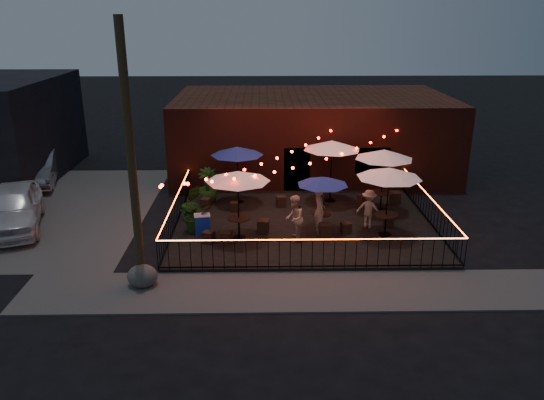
{
  "coord_description": "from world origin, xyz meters",
  "views": [
    {
      "loc": [
        -1.59,
        -17.53,
        8.04
      ],
      "look_at": [
        -1.23,
        2.19,
        1.05
      ],
      "focal_mm": 35.0,
      "sensor_mm": 36.0,
      "label": 1
    }
  ],
  "objects_px": {
    "cafe_table_1": "(237,152)",
    "cafe_table_2": "(323,181)",
    "cafe_table_4": "(389,174)",
    "utility_pole": "(131,160)",
    "boulder": "(142,276)",
    "cafe_table_5": "(384,155)",
    "cafe_table_0": "(238,177)",
    "cafe_table_3": "(332,146)",
    "cooler": "(202,224)"
  },
  "relations": [
    {
      "from": "cafe_table_1",
      "to": "cafe_table_2",
      "type": "xyz_separation_m",
      "value": [
        3.31,
        -3.24,
        -0.33
      ]
    },
    {
      "from": "cafe_table_5",
      "to": "boulder",
      "type": "relative_size",
      "value": 2.88
    },
    {
      "from": "cafe_table_0",
      "to": "boulder",
      "type": "xyz_separation_m",
      "value": [
        -2.85,
        -3.37,
        -2.15
      ]
    },
    {
      "from": "cafe_table_0",
      "to": "boulder",
      "type": "relative_size",
      "value": 2.81
    },
    {
      "from": "cafe_table_3",
      "to": "cooler",
      "type": "bearing_deg",
      "value": -145.28
    },
    {
      "from": "utility_pole",
      "to": "boulder",
      "type": "height_order",
      "value": "utility_pole"
    },
    {
      "from": "cafe_table_0",
      "to": "cafe_table_2",
      "type": "height_order",
      "value": "cafe_table_0"
    },
    {
      "from": "boulder",
      "to": "cafe_table_0",
      "type": "bearing_deg",
      "value": 49.79
    },
    {
      "from": "cafe_table_2",
      "to": "boulder",
      "type": "height_order",
      "value": "cafe_table_2"
    },
    {
      "from": "utility_pole",
      "to": "cafe_table_0",
      "type": "distance_m",
      "value": 4.55
    },
    {
      "from": "cafe_table_5",
      "to": "cooler",
      "type": "distance_m",
      "value": 7.88
    },
    {
      "from": "boulder",
      "to": "cafe_table_5",
      "type": "bearing_deg",
      "value": 35.26
    },
    {
      "from": "utility_pole",
      "to": "cafe_table_3",
      "type": "xyz_separation_m",
      "value": [
        6.79,
        7.17,
        -1.35
      ]
    },
    {
      "from": "cafe_table_1",
      "to": "boulder",
      "type": "distance_m",
      "value": 8.05
    },
    {
      "from": "utility_pole",
      "to": "cafe_table_4",
      "type": "bearing_deg",
      "value": 21.68
    },
    {
      "from": "utility_pole",
      "to": "cafe_table_4",
      "type": "height_order",
      "value": "utility_pole"
    },
    {
      "from": "cafe_table_1",
      "to": "cafe_table_4",
      "type": "relative_size",
      "value": 0.8
    },
    {
      "from": "cafe_table_2",
      "to": "cooler",
      "type": "xyz_separation_m",
      "value": [
        -4.5,
        -0.3,
        -1.56
      ]
    },
    {
      "from": "cafe_table_2",
      "to": "cafe_table_4",
      "type": "relative_size",
      "value": 0.81
    },
    {
      "from": "cafe_table_0",
      "to": "cafe_table_5",
      "type": "distance_m",
      "value": 6.47
    },
    {
      "from": "utility_pole",
      "to": "boulder",
      "type": "xyz_separation_m",
      "value": [
        0.07,
        -0.23,
        -3.64
      ]
    },
    {
      "from": "cafe_table_5",
      "to": "boulder",
      "type": "bearing_deg",
      "value": -144.74
    },
    {
      "from": "utility_pole",
      "to": "cafe_table_2",
      "type": "xyz_separation_m",
      "value": [
        6.04,
        3.84,
        -1.9
      ]
    },
    {
      "from": "utility_pole",
      "to": "cooler",
      "type": "relative_size",
      "value": 10.24
    },
    {
      "from": "cafe_table_4",
      "to": "cooler",
      "type": "distance_m",
      "value": 7.14
    },
    {
      "from": "cafe_table_0",
      "to": "cafe_table_4",
      "type": "xyz_separation_m",
      "value": [
        5.47,
        0.19,
        0.04
      ]
    },
    {
      "from": "cafe_table_5",
      "to": "boulder",
      "type": "xyz_separation_m",
      "value": [
        -8.7,
        -6.15,
        -2.2
      ]
    },
    {
      "from": "cafe_table_0",
      "to": "cooler",
      "type": "xyz_separation_m",
      "value": [
        -1.39,
        0.39,
        -1.96
      ]
    },
    {
      "from": "cafe_table_0",
      "to": "cafe_table_4",
      "type": "relative_size",
      "value": 0.82
    },
    {
      "from": "cafe_table_1",
      "to": "cafe_table_2",
      "type": "relative_size",
      "value": 0.99
    },
    {
      "from": "utility_pole",
      "to": "boulder",
      "type": "relative_size",
      "value": 8.73
    },
    {
      "from": "cafe_table_5",
      "to": "utility_pole",
      "type": "bearing_deg",
      "value": -145.98
    },
    {
      "from": "cafe_table_3",
      "to": "cafe_table_2",
      "type": "bearing_deg",
      "value": -102.62
    },
    {
      "from": "cafe_table_4",
      "to": "boulder",
      "type": "height_order",
      "value": "cafe_table_4"
    },
    {
      "from": "cafe_table_5",
      "to": "boulder",
      "type": "height_order",
      "value": "cafe_table_5"
    },
    {
      "from": "utility_pole",
      "to": "cafe_table_2",
      "type": "distance_m",
      "value": 7.4
    },
    {
      "from": "utility_pole",
      "to": "cafe_table_1",
      "type": "distance_m",
      "value": 7.75
    },
    {
      "from": "cafe_table_1",
      "to": "cafe_table_2",
      "type": "distance_m",
      "value": 4.65
    },
    {
      "from": "cafe_table_1",
      "to": "cafe_table_3",
      "type": "bearing_deg",
      "value": 1.27
    },
    {
      "from": "cafe_table_0",
      "to": "cafe_table_3",
      "type": "relative_size",
      "value": 0.9
    },
    {
      "from": "cafe_table_0",
      "to": "cafe_table_1",
      "type": "xyz_separation_m",
      "value": [
        -0.2,
        3.93,
        -0.07
      ]
    },
    {
      "from": "cooler",
      "to": "cafe_table_2",
      "type": "bearing_deg",
      "value": -4.35
    },
    {
      "from": "utility_pole",
      "to": "cafe_table_3",
      "type": "distance_m",
      "value": 9.96
    },
    {
      "from": "cafe_table_5",
      "to": "boulder",
      "type": "distance_m",
      "value": 10.87
    },
    {
      "from": "cafe_table_4",
      "to": "cooler",
      "type": "xyz_separation_m",
      "value": [
        -6.85,
        0.2,
        -2.0
      ]
    },
    {
      "from": "cafe_table_4",
      "to": "cafe_table_5",
      "type": "height_order",
      "value": "cafe_table_5"
    },
    {
      "from": "cafe_table_0",
      "to": "utility_pole",
      "type": "bearing_deg",
      "value": -132.91
    },
    {
      "from": "utility_pole",
      "to": "cafe_table_1",
      "type": "bearing_deg",
      "value": 68.93
    },
    {
      "from": "cafe_table_0",
      "to": "cafe_table_5",
      "type": "bearing_deg",
      "value": 25.39
    },
    {
      "from": "cafe_table_3",
      "to": "cafe_table_5",
      "type": "relative_size",
      "value": 1.08
    }
  ]
}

